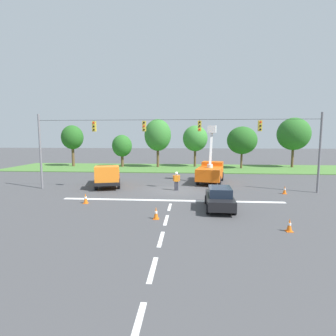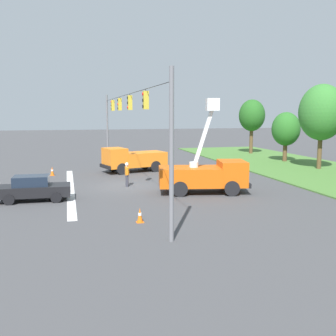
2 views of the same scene
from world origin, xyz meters
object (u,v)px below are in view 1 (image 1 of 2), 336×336
object	(u,v)px
traffic_cone_foreground_right	(86,198)
traffic_cone_mid_left	(289,225)
sedan_black	(220,198)
road_worker	(176,180)
traffic_cone_foreground_left	(285,190)
tree_east	(195,138)
traffic_cone_lane_edge_a	(114,178)
tree_east_end	(294,134)
tree_west	(122,146)
tree_centre	(158,135)
utility_truck_bucket_lift	(211,171)
tree_far_west	(72,138)
utility_truck_support_near	(108,175)
tree_far_east	(242,140)
traffic_cone_near_bucket	(156,213)

from	to	relation	value
traffic_cone_foreground_right	traffic_cone_mid_left	bearing A→B (deg)	-20.77
sedan_black	road_worker	bearing A→B (deg)	117.78
sedan_black	traffic_cone_foreground_left	world-z (taller)	sedan_black
tree_east	traffic_cone_lane_edge_a	distance (m)	18.37
traffic_cone_mid_left	road_worker	bearing A→B (deg)	121.77
tree_east_end	traffic_cone_mid_left	xyz separation A→B (m)	(-11.78, -30.71, -5.21)
traffic_cone_mid_left	traffic_cone_lane_edge_a	world-z (taller)	traffic_cone_mid_left
traffic_cone_mid_left	sedan_black	bearing A→B (deg)	127.11
road_worker	tree_east	bearing A→B (deg)	83.70
tree_west	traffic_cone_mid_left	distance (m)	33.83
tree_west	road_worker	xyz separation A→B (m)	(10.01, -18.89, -2.59)
tree_centre	utility_truck_bucket_lift	xyz separation A→B (m)	(7.56, -14.16, -4.06)
tree_centre	road_worker	size ratio (longest dim) A/B	4.53
tree_far_west	traffic_cone_lane_edge_a	bearing A→B (deg)	-51.43
tree_far_west	traffic_cone_lane_edge_a	distance (m)	18.39
utility_truck_bucket_lift	traffic_cone_foreground_left	bearing A→B (deg)	-42.57
tree_east_end	road_worker	distance (m)	27.64
tree_west	utility_truck_bucket_lift	xyz separation A→B (m)	(13.60, -14.14, -2.27)
road_worker	traffic_cone_foreground_left	size ratio (longest dim) A/B	2.40
utility_truck_support_near	traffic_cone_foreground_left	size ratio (longest dim) A/B	8.44
tree_far_west	tree_centre	xyz separation A→B (m)	(14.67, -0.19, 0.39)
tree_far_west	tree_far_east	xyz separation A→B (m)	(28.22, -0.94, -0.44)
tree_east	tree_far_west	bearing A→B (deg)	-177.29
utility_truck_bucket_lift	tree_east_end	bearing A→B (deg)	46.55
utility_truck_bucket_lift	traffic_cone_foreground_right	xyz separation A→B (m)	(-10.23, -10.24, -0.92)
tree_far_west	traffic_cone_foreground_right	world-z (taller)	tree_far_west
tree_east	tree_far_east	xyz separation A→B (m)	(7.36, -1.93, -0.29)
tree_east	utility_truck_bucket_lift	xyz separation A→B (m)	(1.37, -15.33, -3.51)
tree_far_east	utility_truck_support_near	world-z (taller)	tree_far_east
tree_centre	traffic_cone_foreground_left	bearing A→B (deg)	-55.37
traffic_cone_mid_left	traffic_cone_lane_edge_a	distance (m)	21.02
road_worker	traffic_cone_near_bucket	world-z (taller)	road_worker
tree_far_west	tree_far_east	world-z (taller)	tree_far_west
tree_far_west	traffic_cone_lane_edge_a	xyz separation A→B (m)	(11.09, -13.91, -4.64)
traffic_cone_foreground_left	traffic_cone_near_bucket	xyz separation A→B (m)	(-10.49, -8.07, 0.01)
tree_east_end	traffic_cone_lane_edge_a	xyz separation A→B (m)	(-25.81, -15.06, -5.21)
road_worker	traffic_cone_foreground_right	world-z (taller)	road_worker
tree_far_west	utility_truck_bucket_lift	size ratio (longest dim) A/B	1.12
tree_far_west	traffic_cone_foreground_left	xyz separation A→B (m)	(28.29, -19.91, -4.62)
tree_far_east	traffic_cone_near_bucket	xyz separation A→B (m)	(-10.42, -27.04, -4.17)
road_worker	traffic_cone_foreground_left	world-z (taller)	road_worker
road_worker	utility_truck_bucket_lift	bearing A→B (deg)	52.96
tree_far_west	tree_centre	size ratio (longest dim) A/B	0.88
tree_east	traffic_cone_lane_edge_a	size ratio (longest dim) A/B	9.84
road_worker	traffic_cone_foreground_right	size ratio (longest dim) A/B	2.22
traffic_cone_near_bucket	traffic_cone_mid_left	bearing A→B (deg)	-12.22
utility_truck_bucket_lift	traffic_cone_near_bucket	world-z (taller)	utility_truck_bucket_lift
utility_truck_bucket_lift	traffic_cone_mid_left	world-z (taller)	utility_truck_bucket_lift
tree_far_west	utility_truck_bucket_lift	world-z (taller)	tree_far_west
tree_east_end	tree_centre	bearing A→B (deg)	-176.57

